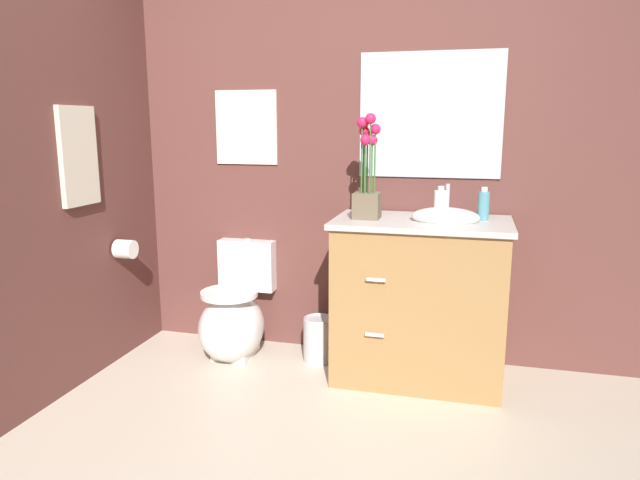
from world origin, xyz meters
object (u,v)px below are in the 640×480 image
object	(u,v)px
hanging_towel	(78,156)
wall_mirror	(430,115)
vanity_cabinet	(420,298)
flower_vase	(367,180)
soap_bottle	(484,205)
lotion_bottle	(440,205)
toilet	(235,318)
wall_poster	(246,128)
toilet_paper_roll	(125,249)
trash_bin	(318,339)

from	to	relation	value
hanging_towel	wall_mirror	bearing A→B (deg)	22.91
vanity_cabinet	flower_vase	distance (m)	0.71
soap_bottle	hanging_towel	size ratio (longest dim) A/B	0.34
lotion_bottle	flower_vase	bearing A→B (deg)	-172.48
toilet	wall_mirror	world-z (taller)	wall_mirror
toilet	wall_poster	distance (m)	1.17
lotion_bottle	toilet_paper_roll	distance (m)	1.83
wall_poster	hanging_towel	distance (m)	1.00
wall_mirror	soap_bottle	bearing A→B (deg)	-34.04
wall_poster	soap_bottle	bearing A→B (deg)	-8.45
toilet	flower_vase	world-z (taller)	flower_vase
vanity_cabinet	soap_bottle	world-z (taller)	vanity_cabinet
wall_mirror	hanging_towel	xyz separation A→B (m)	(-1.76, -0.74, -0.21)
soap_bottle	lotion_bottle	size ratio (longest dim) A/B	0.97
flower_vase	wall_mirror	distance (m)	0.56
toilet	trash_bin	bearing A→B (deg)	5.68
trash_bin	wall_mirror	size ratio (longest dim) A/B	0.34
soap_bottle	toilet_paper_roll	bearing A→B (deg)	-172.88
hanging_towel	toilet_paper_roll	xyz separation A→B (m)	(0.06, 0.28, -0.56)
trash_bin	hanging_towel	size ratio (longest dim) A/B	0.52
vanity_cabinet	toilet_paper_roll	bearing A→B (deg)	-174.32
vanity_cabinet	lotion_bottle	size ratio (longest dim) A/B	5.97
vanity_cabinet	soap_bottle	bearing A→B (deg)	14.80
flower_vase	soap_bottle	bearing A→B (deg)	10.60
soap_bottle	toilet_paper_roll	size ratio (longest dim) A/B	1.59
wall_poster	wall_mirror	world-z (taller)	wall_mirror
lotion_bottle	wall_mirror	world-z (taller)	wall_mirror
wall_poster	toilet_paper_roll	xyz separation A→B (m)	(-0.59, -0.46, -0.70)
toilet	toilet_paper_roll	size ratio (longest dim) A/B	6.27
lotion_bottle	trash_bin	distance (m)	1.09
vanity_cabinet	wall_mirror	size ratio (longest dim) A/B	1.35
toilet	hanging_towel	xyz separation A→B (m)	(-0.65, -0.48, 0.99)
vanity_cabinet	wall_poster	xyz separation A→B (m)	(-1.11, 0.29, 0.92)
flower_vase	hanging_towel	world-z (taller)	hanging_towel
trash_bin	wall_poster	world-z (taller)	wall_poster
hanging_towel	lotion_bottle	bearing A→B (deg)	14.22
toilet	vanity_cabinet	world-z (taller)	vanity_cabinet
soap_bottle	lotion_bottle	world-z (taller)	lotion_bottle
soap_bottle	wall_poster	xyz separation A→B (m)	(-1.43, 0.21, 0.40)
toilet	wall_poster	bearing A→B (deg)	90.00
vanity_cabinet	flower_vase	xyz separation A→B (m)	(-0.30, -0.03, 0.65)
vanity_cabinet	lotion_bottle	xyz separation A→B (m)	(0.09, 0.02, 0.52)
wall_poster	toilet_paper_roll	world-z (taller)	wall_poster
flower_vase	trash_bin	world-z (taller)	flower_vase
lotion_bottle	soap_bottle	bearing A→B (deg)	15.77
toilet	hanging_towel	world-z (taller)	hanging_towel
trash_bin	wall_mirror	xyz separation A→B (m)	(0.60, 0.22, 1.31)
flower_vase	toilet_paper_roll	distance (m)	1.48
flower_vase	soap_bottle	xyz separation A→B (m)	(0.61, 0.11, -0.13)
flower_vase	trash_bin	xyz separation A→B (m)	(-0.30, 0.11, -0.97)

